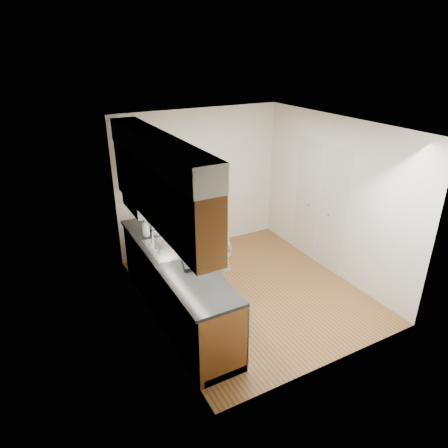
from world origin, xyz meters
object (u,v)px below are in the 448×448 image
at_px(soda_can, 166,231).
at_px(steel_can, 156,227).
at_px(soap_bottle_c, 152,224).
at_px(soap_bottle_b, 156,227).
at_px(dish_rack, 197,264).
at_px(person, 213,237).
at_px(soap_bottle_a, 146,227).

distance_m(soda_can, steel_can, 0.19).
height_order(soap_bottle_c, steel_can, soap_bottle_c).
xyz_separation_m(soap_bottle_b, dish_rack, (0.13, -1.09, -0.08)).
height_order(person, dish_rack, person).
bearing_deg(soda_can, person, -44.80).
height_order(soap_bottle_a, steel_can, soap_bottle_a).
height_order(person, steel_can, person).
bearing_deg(person, soap_bottle_b, 22.07).
bearing_deg(soda_can, soap_bottle_c, 114.73).
bearing_deg(dish_rack, soap_bottle_b, 111.22).
distance_m(soap_bottle_a, soap_bottle_b, 0.15).
bearing_deg(soap_bottle_c, soap_bottle_a, -129.27).
xyz_separation_m(soda_can, steel_can, (-0.09, 0.17, 0.00)).
bearing_deg(dish_rack, soap_bottle_a, 118.69).
bearing_deg(soda_can, soap_bottle_b, 148.18).
height_order(soap_bottle_a, soda_can, soap_bottle_a).
bearing_deg(soda_can, dish_rack, -89.30).
height_order(soda_can, dish_rack, soda_can).
height_order(person, soap_bottle_c, person).
xyz_separation_m(person, soap_bottle_b, (-0.62, 0.57, 0.06)).
bearing_deg(steel_can, soap_bottle_a, -153.84).
bearing_deg(soap_bottle_a, soda_can, -17.36).
xyz_separation_m(person, soap_bottle_c, (-0.62, 0.76, 0.03)).
xyz_separation_m(person, steel_can, (-0.59, 0.67, 0.01)).
xyz_separation_m(soap_bottle_c, dish_rack, (0.13, -1.28, -0.05)).
height_order(soda_can, steel_can, steel_can).
xyz_separation_m(soap_bottle_a, soda_can, (0.27, -0.08, -0.08)).
distance_m(soap_bottle_c, dish_rack, 1.29).
height_order(soap_bottle_c, dish_rack, soap_bottle_c).
relative_size(soap_bottle_a, steel_can, 2.34).
bearing_deg(steel_can, soda_can, -61.76).
relative_size(person, soap_bottle_c, 12.08).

